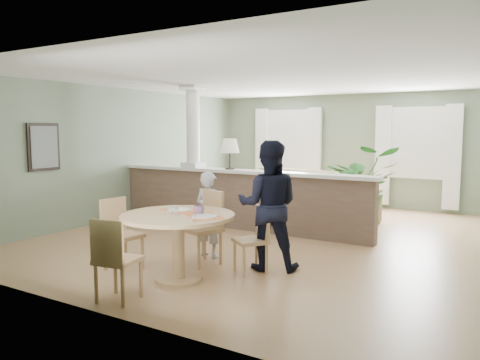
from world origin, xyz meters
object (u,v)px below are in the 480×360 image
Objects in this scene: sofa at (294,194)px; chair_far_man at (255,236)px; chair_side at (119,230)px; dining_table at (179,228)px; chair_near at (114,256)px; houseplant at (362,186)px; man_person at (268,205)px; child_person at (209,214)px; chair_far_boy at (206,224)px.

sofa is 3.91× the size of chair_far_man.
sofa is at bearing 0.53° from chair_side.
sofa is 4.63m from dining_table.
chair_side is (-0.45, -4.59, 0.03)m from sofa.
chair_near is at bearing -71.44° from sofa.
man_person reaches higher than houseplant.
dining_table reaches higher than chair_far_man.
chair_far_man is at bearing 52.72° from dining_table.
houseplant reaches higher than sofa.
houseplant is 1.81× the size of chair_far_man.
houseplant is at bearing -17.51° from chair_side.
chair_far_man is at bearing -57.24° from chair_side.
man_person is (0.70, 1.02, 0.19)m from dining_table.
child_person reaches higher than chair_near.
chair_far_boy is at bearing -69.87° from sofa.
chair_far_boy is at bearing -39.67° from chair_side.
chair_far_man is at bearing -58.59° from sofa.
man_person is (1.24, -3.58, 0.36)m from sofa.
sofa is 3.33× the size of chair_far_boy.
houseplant is 4.51m from dining_table.
chair_side is at bearing -81.26° from sofa.
chair_side is (-0.83, -0.81, -0.04)m from chair_far_boy.
chair_far_boy is 1.07× the size of chair_side.
chair_far_man is at bearing -123.32° from chair_near.
man_person reaches higher than chair_far_man.
chair_near is at bearing -130.97° from chair_side.
child_person is at bearing 106.32° from dining_table.
houseplant is 1.65× the size of chair_side.
houseplant is at bearing 78.03° from dining_table.
sofa is at bearing -95.56° from chair_near.
child_person is (0.68, 1.11, 0.11)m from chair_side.
chair_side is at bearing 7.71° from man_person.
man_person is at bearing -56.48° from sofa.
chair_far_boy is 0.93m from man_person.
child_person is (-0.94, 0.30, 0.15)m from chair_far_man.
chair_far_man is at bearing 45.37° from man_person.
houseplant is 1.54× the size of chair_far_boy.
chair_far_boy is at bearing -106.99° from houseplant.
dining_table is at bearing -68.84° from sofa.
child_person is (-0.32, 1.10, -0.04)m from dining_table.
chair_side is 0.75× the size of child_person.
sofa is 3.50m from child_person.
dining_table is 1.03m from chair_far_man.
man_person is (0.86, 0.21, 0.30)m from chair_far_boy.
dining_table reaches higher than chair_near.
chair_far_boy is 1.16m from chair_side.
child_person is (-1.26, -3.31, -0.15)m from houseplant.
chair_near is at bearing -71.37° from chair_far_boy.
chair_near is at bearing 100.99° from child_person.
dining_table is 1.60× the size of chair_far_man.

